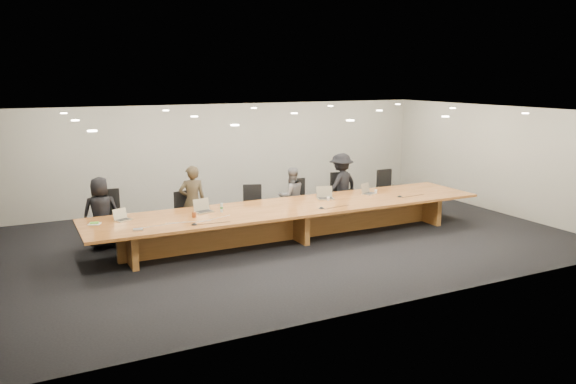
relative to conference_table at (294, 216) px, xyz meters
name	(u,v)px	position (x,y,z in m)	size (l,w,h in m)	color
ground	(294,238)	(0.00, 0.00, -0.52)	(12.00, 12.00, 0.00)	black
back_wall	(229,154)	(0.00, 4.00, 0.88)	(12.00, 0.02, 2.80)	silver
conference_table	(294,216)	(0.00, 0.00, 0.00)	(9.00, 1.80, 0.75)	brown
chair_far_left	(109,217)	(-3.73, 1.33, 0.08)	(0.61, 0.61, 1.20)	black
chair_left	(188,214)	(-2.06, 1.19, 0.00)	(0.53, 0.53, 1.04)	black
chair_mid_left	(253,207)	(-0.48, 1.17, 0.00)	(0.53, 0.53, 1.05)	black
chair_mid_right	(301,200)	(0.84, 1.28, 0.01)	(0.54, 0.54, 1.07)	black
chair_right	(343,194)	(2.04, 1.26, 0.05)	(0.58, 0.58, 1.14)	black
chair_far_right	(389,190)	(3.50, 1.27, 0.03)	(0.56, 0.56, 1.10)	black
person_a	(101,213)	(-3.91, 1.20, 0.23)	(0.74, 0.48, 1.51)	black
person_b	(192,201)	(-1.95, 1.16, 0.29)	(0.59, 0.39, 1.62)	#31291B
person_c	(291,196)	(0.52, 1.16, 0.18)	(0.68, 0.53, 1.40)	#5E5E60
person_d	(341,185)	(2.00, 1.27, 0.30)	(1.05, 0.61, 1.63)	black
laptop_a	(123,215)	(-3.61, 0.35, 0.35)	(0.30, 0.22, 0.24)	beige
laptop_b	(204,206)	(-1.96, 0.30, 0.37)	(0.36, 0.26, 0.28)	tan
laptop_d	(326,193)	(0.96, 0.28, 0.38)	(0.37, 0.27, 0.29)	tan
laptop_e	(370,189)	(2.20, 0.29, 0.36)	(0.34, 0.24, 0.27)	tan
water_bottle	(222,208)	(-1.64, 0.14, 0.32)	(0.06, 0.06, 0.19)	#B1C2BC
amber_mug	(194,215)	(-2.29, -0.05, 0.28)	(0.09, 0.09, 0.11)	brown
paper_cup_near	(328,199)	(0.94, 0.11, 0.27)	(0.07, 0.07, 0.08)	white
paper_cup_far	(376,191)	(2.41, 0.33, 0.27)	(0.06, 0.06, 0.08)	white
notepad	(94,224)	(-4.17, 0.30, 0.24)	(0.22, 0.18, 0.01)	silver
lime_gadget	(94,223)	(-4.16, 0.31, 0.26)	(0.16, 0.09, 0.02)	#5CB530
av_box	(138,230)	(-3.50, -0.51, 0.24)	(0.18, 0.13, 0.03)	#ABABB0
mic_left	(194,224)	(-2.46, -0.60, 0.25)	(0.13, 0.13, 0.03)	black
mic_center	(321,208)	(0.41, -0.50, 0.25)	(0.13, 0.13, 0.03)	black
mic_right	(400,196)	(2.64, -0.31, 0.25)	(0.13, 0.13, 0.03)	black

